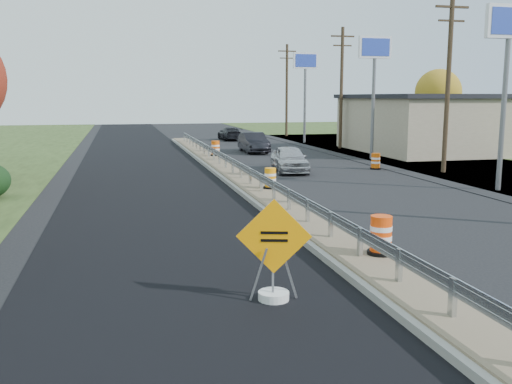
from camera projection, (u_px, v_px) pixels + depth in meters
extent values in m
plane|color=black|center=(289.00, 216.00, 19.77)|extent=(140.00, 140.00, 0.00)
cube|color=black|center=(146.00, 180.00, 28.34)|extent=(7.20, 120.00, 0.01)
cube|color=gray|center=(241.00, 181.00, 27.42)|extent=(1.60, 55.00, 0.18)
cube|color=brown|center=(241.00, 178.00, 27.40)|extent=(1.25, 55.00, 0.05)
cube|color=silver|center=(453.00, 297.00, 10.08)|extent=(0.10, 0.15, 0.70)
cube|color=silver|center=(399.00, 265.00, 12.00)|extent=(0.10, 0.15, 0.70)
cube|color=silver|center=(360.00, 242.00, 13.92)|extent=(0.10, 0.15, 0.70)
cube|color=silver|center=(331.00, 224.00, 15.83)|extent=(0.10, 0.15, 0.70)
cube|color=silver|center=(308.00, 211.00, 17.75)|extent=(0.10, 0.15, 0.70)
cube|color=silver|center=(289.00, 199.00, 19.67)|extent=(0.10, 0.15, 0.70)
cube|color=silver|center=(274.00, 190.00, 21.59)|extent=(0.10, 0.15, 0.70)
cube|color=silver|center=(261.00, 183.00, 23.51)|extent=(0.10, 0.15, 0.70)
cube|color=silver|center=(250.00, 176.00, 25.42)|extent=(0.10, 0.15, 0.70)
cube|color=silver|center=(241.00, 171.00, 27.34)|extent=(0.10, 0.15, 0.70)
cube|color=silver|center=(233.00, 166.00, 29.26)|extent=(0.10, 0.15, 0.70)
cube|color=silver|center=(226.00, 162.00, 31.18)|extent=(0.10, 0.15, 0.70)
cube|color=silver|center=(219.00, 158.00, 33.09)|extent=(0.10, 0.15, 0.70)
cube|color=silver|center=(214.00, 154.00, 35.01)|extent=(0.10, 0.15, 0.70)
cube|color=silver|center=(209.00, 151.00, 36.93)|extent=(0.10, 0.15, 0.70)
cube|color=silver|center=(204.00, 149.00, 38.85)|extent=(0.10, 0.15, 0.70)
cube|color=silver|center=(200.00, 146.00, 40.76)|extent=(0.10, 0.15, 0.70)
cube|color=silver|center=(196.00, 144.00, 42.68)|extent=(0.10, 0.15, 0.70)
cube|color=silver|center=(193.00, 142.00, 44.60)|extent=(0.10, 0.15, 0.70)
cube|color=silver|center=(190.00, 140.00, 46.52)|extent=(0.10, 0.15, 0.70)
cube|color=silver|center=(187.00, 138.00, 48.43)|extent=(0.10, 0.15, 0.70)
cube|color=silver|center=(184.00, 137.00, 50.35)|extent=(0.10, 0.15, 0.70)
cube|color=silver|center=(237.00, 164.00, 28.27)|extent=(0.04, 46.00, 0.34)
cube|color=silver|center=(237.00, 166.00, 28.28)|extent=(0.06, 46.00, 0.03)
cube|color=silver|center=(237.00, 163.00, 28.25)|extent=(0.06, 46.00, 0.03)
cube|color=tan|center=(477.00, 124.00, 43.46)|extent=(18.00, 12.00, 4.00)
cube|color=black|center=(479.00, 96.00, 43.11)|extent=(18.50, 12.50, 0.30)
cube|color=black|center=(368.00, 131.00, 41.46)|extent=(0.08, 7.20, 2.20)
cylinder|color=slate|center=(503.00, 113.00, 24.51)|extent=(0.22, 0.22, 6.80)
cube|color=white|center=(510.00, 21.00, 23.88)|extent=(2.20, 0.25, 1.40)
cube|color=#263FB2|center=(510.00, 21.00, 23.88)|extent=(1.90, 0.30, 1.10)
cylinder|color=slate|center=(373.00, 107.00, 36.97)|extent=(0.22, 0.22, 6.80)
cube|color=white|center=(375.00, 47.00, 36.34)|extent=(2.20, 0.25, 1.40)
cube|color=#263FB2|center=(375.00, 47.00, 36.34)|extent=(1.90, 0.30, 1.10)
cylinder|color=slate|center=(305.00, 105.00, 50.40)|extent=(0.22, 0.22, 6.80)
cube|color=white|center=(305.00, 61.00, 49.77)|extent=(2.20, 0.25, 1.40)
cube|color=#263FB2|center=(305.00, 61.00, 49.77)|extent=(1.90, 0.30, 1.10)
cylinder|color=#473523|center=(448.00, 85.00, 30.28)|extent=(0.26, 0.26, 9.40)
cube|color=#473523|center=(452.00, 7.00, 29.62)|extent=(1.90, 0.12, 0.12)
cube|color=#473523|center=(451.00, 21.00, 29.73)|extent=(1.50, 0.10, 0.10)
cylinder|color=#473523|center=(341.00, 89.00, 44.66)|extent=(0.26, 0.26, 9.40)
cube|color=#473523|center=(343.00, 36.00, 44.00)|extent=(1.90, 0.12, 0.12)
cube|color=#473523|center=(342.00, 46.00, 44.11)|extent=(1.50, 0.10, 0.10)
cylinder|color=#473523|center=(287.00, 91.00, 59.04)|extent=(0.26, 0.26, 9.40)
cube|color=#473523|center=(287.00, 51.00, 58.38)|extent=(1.90, 0.12, 0.12)
cube|color=#473523|center=(287.00, 58.00, 58.50)|extent=(1.50, 0.10, 0.10)
cylinder|color=#473523|center=(437.00, 122.00, 58.12)|extent=(0.36, 0.36, 3.08)
sphere|color=gold|center=(438.00, 92.00, 57.62)|extent=(4.62, 4.62, 4.62)
cylinder|color=white|center=(274.00, 296.00, 11.56)|extent=(0.63, 0.63, 0.18)
cube|color=slate|center=(258.00, 275.00, 11.40)|extent=(0.37, 0.14, 1.09)
cube|color=slate|center=(289.00, 272.00, 11.55)|extent=(0.37, 0.14, 1.09)
cube|color=slate|center=(273.00, 273.00, 11.53)|extent=(0.12, 0.28, 1.11)
cube|color=orange|center=(274.00, 236.00, 11.35)|extent=(1.47, 0.43, 1.52)
cube|color=black|center=(274.00, 233.00, 11.31)|extent=(0.53, 0.15, 0.06)
cube|color=black|center=(274.00, 241.00, 11.34)|extent=(0.53, 0.15, 0.06)
cylinder|color=black|center=(380.00, 252.00, 14.11)|extent=(0.66, 0.66, 0.09)
cylinder|color=#FF460A|center=(381.00, 234.00, 14.03)|extent=(0.53, 0.53, 0.92)
cylinder|color=white|center=(381.00, 228.00, 14.01)|extent=(0.54, 0.54, 0.12)
cylinder|color=white|center=(381.00, 238.00, 14.05)|extent=(0.54, 0.54, 0.12)
cylinder|color=black|center=(270.00, 187.00, 24.24)|extent=(0.60, 0.60, 0.08)
cylinder|color=#FF960A|center=(270.00, 178.00, 24.17)|extent=(0.48, 0.48, 0.84)
cylinder|color=white|center=(270.00, 174.00, 24.15)|extent=(0.49, 0.49, 0.11)
cylinder|color=white|center=(270.00, 180.00, 24.18)|extent=(0.49, 0.49, 0.11)
cylinder|color=black|center=(216.00, 155.00, 37.68)|extent=(0.67, 0.67, 0.09)
cylinder|color=#E55509|center=(215.00, 148.00, 37.60)|extent=(0.54, 0.54, 0.94)
cylinder|color=white|center=(215.00, 146.00, 37.58)|extent=(0.55, 0.55, 0.12)
cylinder|color=white|center=(216.00, 149.00, 37.62)|extent=(0.55, 0.55, 0.12)
cylinder|color=black|center=(375.00, 168.00, 32.50)|extent=(0.62, 0.62, 0.08)
cylinder|color=#E75809|center=(376.00, 161.00, 32.43)|extent=(0.50, 0.50, 0.87)
cylinder|color=white|center=(376.00, 158.00, 32.40)|extent=(0.51, 0.51, 0.11)
cylinder|color=white|center=(376.00, 162.00, 32.44)|extent=(0.51, 0.51, 0.11)
imported|color=#B6B6BB|center=(290.00, 159.00, 31.26)|extent=(2.15, 4.37, 1.43)
imported|color=black|center=(254.00, 142.00, 42.19)|extent=(1.59, 4.49, 1.48)
imported|color=black|center=(230.00, 134.00, 54.20)|extent=(1.82, 4.33, 1.25)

